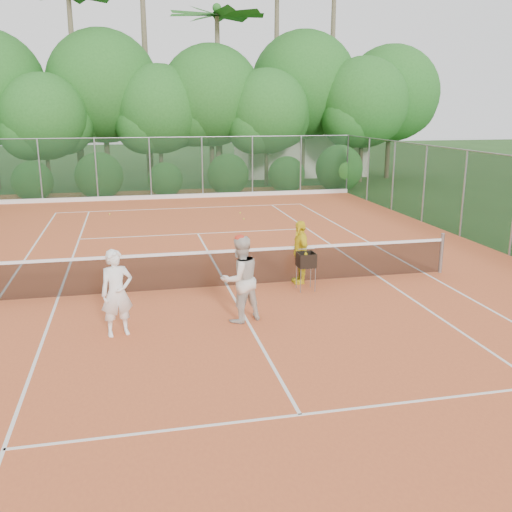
{
  "coord_description": "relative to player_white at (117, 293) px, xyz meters",
  "views": [
    {
      "loc": [
        -2.27,
        -13.64,
        4.43
      ],
      "look_at": [
        0.48,
        -1.2,
        1.1
      ],
      "focal_mm": 40.0,
      "sensor_mm": 36.0,
      "label": 1
    }
  ],
  "objects": [
    {
      "name": "player_yellow",
      "position": [
        4.53,
        2.59,
        -0.06
      ],
      "size": [
        0.42,
        0.97,
        1.64
      ],
      "primitive_type": "imported",
      "rotation": [
        0.0,
        0.0,
        -1.55
      ],
      "color": "yellow",
      "rests_on": "clay_court"
    },
    {
      "name": "ball_hopper",
      "position": [
        4.5,
        1.96,
        -0.12
      ],
      "size": [
        0.42,
        0.42,
        0.95
      ],
      "rotation": [
        0.0,
        0.0,
        0.03
      ],
      "color": "gray",
      "rests_on": "clay_court"
    },
    {
      "name": "court_markings",
      "position": [
        2.65,
        2.65,
        -0.87
      ],
      "size": [
        11.03,
        23.83,
        0.01
      ],
      "color": "white",
      "rests_on": "clay_court"
    },
    {
      "name": "tropical_treeline",
      "position": [
        4.08,
        22.87,
        4.22
      ],
      "size": [
        32.1,
        8.49,
        15.03
      ],
      "color": "brown",
      "rests_on": "ground"
    },
    {
      "name": "player_center_grp",
      "position": [
        2.52,
        0.23,
        0.06
      ],
      "size": [
        1.09,
        0.98,
        1.88
      ],
      "color": "silver",
      "rests_on": "clay_court"
    },
    {
      "name": "stray_ball_b",
      "position": [
        4.91,
        12.69,
        -0.84
      ],
      "size": [
        0.07,
        0.07,
        0.07
      ],
      "primitive_type": "sphere",
      "color": "#C9D030",
      "rests_on": "clay_court"
    },
    {
      "name": "stray_ball_c",
      "position": [
        4.79,
        11.31,
        -0.84
      ],
      "size": [
        0.07,
        0.07,
        0.07
      ],
      "primitive_type": "sphere",
      "color": "gold",
      "rests_on": "clay_court"
    },
    {
      "name": "player_white",
      "position": [
        0.0,
        0.0,
        0.0
      ],
      "size": [
        0.72,
        0.56,
        1.75
      ],
      "primitive_type": "imported",
      "rotation": [
        0.0,
        0.0,
        0.25
      ],
      "color": "white",
      "rests_on": "clay_court"
    },
    {
      "name": "tennis_net",
      "position": [
        2.65,
        2.65,
        -0.36
      ],
      "size": [
        11.97,
        0.1,
        1.1
      ],
      "color": "gray",
      "rests_on": "clay_court"
    },
    {
      "name": "club_building",
      "position": [
        11.65,
        26.65,
        0.61
      ],
      "size": [
        8.0,
        5.0,
        3.0
      ],
      "primitive_type": "cube",
      "color": "beige",
      "rests_on": "ground"
    },
    {
      "name": "ground",
      "position": [
        2.65,
        2.65,
        -0.89
      ],
      "size": [
        120.0,
        120.0,
        0.0
      ],
      "primitive_type": "plane",
      "color": "#1F4117",
      "rests_on": "ground"
    },
    {
      "name": "clay_court",
      "position": [
        2.65,
        2.65,
        -0.88
      ],
      "size": [
        18.0,
        36.0,
        0.02
      ],
      "primitive_type": "cube",
      "color": "#CE5D2F",
      "rests_on": "ground"
    },
    {
      "name": "stray_ball_a",
      "position": [
        -0.56,
        13.57,
        -0.84
      ],
      "size": [
        0.07,
        0.07,
        0.07
      ],
      "primitive_type": "sphere",
      "color": "#D4E735",
      "rests_on": "clay_court"
    },
    {
      "name": "fence_back",
      "position": [
        2.65,
        17.65,
        0.63
      ],
      "size": [
        18.07,
        0.07,
        3.0
      ],
      "color": "#19381E",
      "rests_on": "clay_court"
    }
  ]
}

